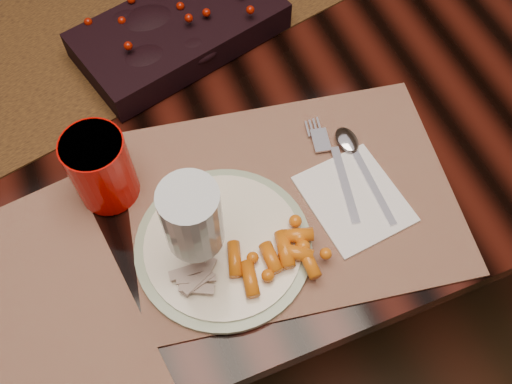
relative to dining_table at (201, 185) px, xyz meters
name	(u,v)px	position (x,y,z in m)	size (l,w,h in m)	color
floor	(212,252)	(0.00, 0.00, -0.38)	(5.00, 5.00, 0.00)	black
dining_table	(201,185)	(0.00, 0.00, 0.00)	(1.80, 1.00, 0.75)	black
centerpiece	(179,27)	(0.02, 0.07, 0.41)	(0.34, 0.18, 0.07)	black
placemat_main	(292,200)	(0.07, -0.29, 0.38)	(0.47, 0.34, 0.00)	olive
dinner_plate	(223,245)	(-0.05, -0.32, 0.39)	(0.25, 0.25, 0.01)	white
baby_carrots	(269,247)	(0.01, -0.36, 0.40)	(0.12, 0.10, 0.02)	orange
mashed_potatoes	(195,190)	(-0.06, -0.24, 0.42)	(0.08, 0.07, 0.04)	#ECD188
turkey_shreds	(200,276)	(-0.09, -0.36, 0.40)	(0.07, 0.06, 0.02)	tan
napkin	(354,199)	(0.16, -0.32, 0.38)	(0.13, 0.15, 0.01)	white
fork	(339,173)	(0.15, -0.28, 0.39)	(0.03, 0.17, 0.00)	silver
spoon	(365,172)	(0.19, -0.29, 0.39)	(0.03, 0.16, 0.00)	white
red_cup	(101,168)	(-0.17, -0.18, 0.44)	(0.09, 0.09, 0.12)	#B50600
wine_glass	(196,235)	(-0.08, -0.34, 0.47)	(0.07, 0.07, 0.20)	silver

